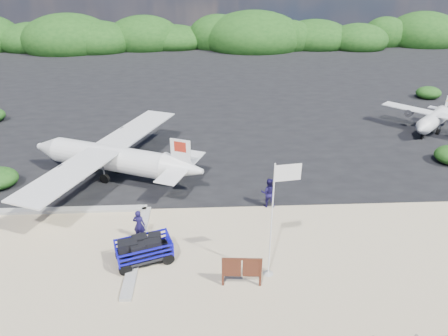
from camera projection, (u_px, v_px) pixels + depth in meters
The scene contains 11 objects.
ground at pixel (232, 266), 18.28m from camera, with size 160.00×160.00×0.00m, color beige.
asphalt_apron at pixel (215, 88), 45.02m from camera, with size 90.00×50.00×0.04m, color #B2B2B2, non-canonical shape.
lagoon at pixel (44, 251), 19.24m from camera, with size 9.00×7.00×0.40m, color #B2B2B2, non-canonical shape.
vegetation_band at pixel (211, 48), 67.30m from camera, with size 124.00×8.00×4.40m, color #B2B2B2, non-canonical shape.
baggage_cart at pixel (145, 261), 18.55m from camera, with size 2.71×1.55×1.36m, color #0F0DC7, non-canonical shape.
flagpole at pixel (268, 273), 17.82m from camera, with size 1.10×0.46×5.49m, color white, non-canonical shape.
signboard at pixel (241, 285), 17.17m from camera, with size 1.81×0.17×1.49m, color #532717, non-canonical shape.
crew_a at pixel (139, 225), 19.73m from camera, with size 0.61×0.40×1.66m, color #171142.
crew_b at pixel (268, 193), 22.47m from camera, with size 0.85×0.66×1.75m, color #171142.
aircraft_large at pixel (408, 105), 39.45m from camera, with size 14.40×14.40×4.32m, color #B2B2B2, non-canonical shape.
aircraft_small at pixel (118, 91), 44.11m from camera, with size 6.93×6.93×2.49m, color #B2B2B2, non-canonical shape.
Camera 1 is at (-1.03, -14.25, 12.26)m, focal length 32.00 mm.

